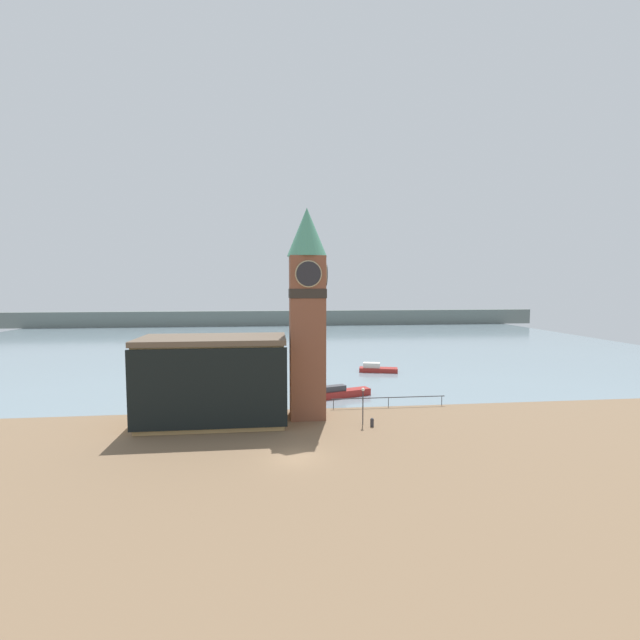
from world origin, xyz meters
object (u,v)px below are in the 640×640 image
(mooring_bollard_near, at_px, (372,422))
(pier_building, at_px, (214,380))
(boat_far, at_px, (377,369))
(lamp_post, at_px, (363,398))
(clock_tower, at_px, (307,307))
(boat_near, at_px, (340,392))

(mooring_bollard_near, bearing_deg, pier_building, 169.36)
(boat_far, xyz_separation_m, lamp_post, (-7.39, -24.42, 1.99))
(clock_tower, distance_m, boat_far, 26.80)
(boat_far, height_order, mooring_bollard_near, boat_far)
(boat_far, bearing_deg, pier_building, -119.28)
(clock_tower, xyz_separation_m, lamp_post, (5.02, -3.10, -8.50))
(boat_near, height_order, mooring_bollard_near, boat_near)
(pier_building, bearing_deg, lamp_post, -8.36)
(boat_near, bearing_deg, boat_far, 43.39)
(mooring_bollard_near, bearing_deg, lamp_post, 135.57)
(lamp_post, bearing_deg, clock_tower, 148.27)
(boat_near, bearing_deg, lamp_post, -104.73)
(boat_far, bearing_deg, clock_tower, -105.64)
(boat_far, relative_size, mooring_bollard_near, 7.41)
(mooring_bollard_near, bearing_deg, boat_far, 75.16)
(clock_tower, height_order, boat_far, clock_tower)
(clock_tower, bearing_deg, lamp_post, -31.73)
(pier_building, distance_m, boat_near, 16.24)
(mooring_bollard_near, xyz_separation_m, lamp_post, (-0.73, 0.71, 2.06))
(clock_tower, bearing_deg, mooring_bollard_near, -33.59)
(lamp_post, bearing_deg, pier_building, 171.64)
(pier_building, bearing_deg, clock_tower, 6.53)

